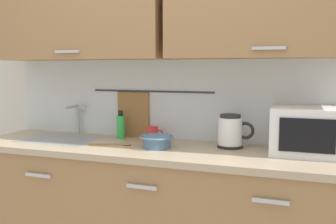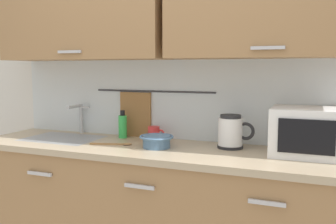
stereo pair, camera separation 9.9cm
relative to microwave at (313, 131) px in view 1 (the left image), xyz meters
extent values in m
cube|color=#997047|center=(-0.89, -0.11, -0.61)|extent=(2.50, 0.60, 0.86)
cube|color=#B7B7BC|center=(-1.57, -0.42, -0.30)|extent=(0.18, 0.02, 0.02)
cube|color=#B7B7BC|center=(-0.89, -0.42, -0.30)|extent=(0.18, 0.02, 0.02)
cube|color=#B7B7BC|center=(-0.20, -0.42, -0.30)|extent=(0.18, 0.02, 0.02)
cube|color=tan|center=(-0.89, -0.11, -0.16)|extent=(2.53, 0.63, 0.04)
cube|color=#9EA0A5|center=(-1.65, -0.09, -0.18)|extent=(0.52, 0.38, 0.09)
cube|color=silver|center=(-0.89, 0.22, 0.21)|extent=(3.70, 0.06, 2.50)
cube|color=silver|center=(-0.89, 0.19, 0.14)|extent=(2.50, 0.01, 0.55)
cube|color=#997047|center=(-1.52, 0.03, 0.77)|extent=(1.23, 0.33, 0.70)
cube|color=#B7B7BC|center=(-1.52, -0.15, 0.47)|extent=(0.18, 0.01, 0.02)
cube|color=#B7B7BC|center=(-0.25, -0.15, 0.47)|extent=(0.18, 0.01, 0.02)
cylinder|color=#333338|center=(-1.06, 0.17, 0.19)|extent=(0.90, 0.01, 0.01)
cube|color=olive|center=(-1.20, 0.17, 0.01)|extent=(0.24, 0.02, 0.34)
cylinder|color=#B2B5BA|center=(-1.65, 0.14, -0.03)|extent=(0.03, 0.03, 0.22)
cylinder|color=#B2B5BA|center=(-1.65, 0.06, 0.07)|extent=(0.02, 0.16, 0.02)
cube|color=#B2B5BA|center=(-1.61, 0.14, 0.06)|extent=(0.07, 0.02, 0.01)
cube|color=white|center=(0.00, 0.00, 0.00)|extent=(0.46, 0.34, 0.27)
cube|color=black|center=(-0.04, -0.17, 0.00)|extent=(0.29, 0.01, 0.18)
cylinder|color=black|center=(-0.48, 0.03, -0.13)|extent=(0.16, 0.16, 0.02)
cylinder|color=white|center=(-0.48, 0.03, -0.03)|extent=(0.15, 0.15, 0.17)
cylinder|color=#262628|center=(-0.48, 0.03, 0.06)|extent=(0.13, 0.13, 0.02)
torus|color=black|center=(-0.38, 0.03, -0.02)|extent=(0.11, 0.02, 0.11)
cylinder|color=green|center=(-1.26, 0.08, -0.06)|extent=(0.06, 0.06, 0.16)
cylinder|color=black|center=(-1.26, 0.08, 0.04)|extent=(0.03, 0.03, 0.04)
cylinder|color=red|center=(-1.02, 0.09, -0.09)|extent=(0.08, 0.08, 0.09)
torus|color=red|center=(-0.97, 0.09, -0.09)|extent=(0.06, 0.01, 0.06)
cylinder|color=#4C7093|center=(-0.90, -0.13, -0.10)|extent=(0.17, 0.17, 0.07)
torus|color=#4C7093|center=(-0.90, -0.13, -0.07)|extent=(0.21, 0.21, 0.01)
cube|color=#9E7042|center=(-1.24, -0.17, -0.13)|extent=(0.22, 0.08, 0.01)
ellipsoid|color=#9E7042|center=(-1.11, -0.13, -0.13)|extent=(0.07, 0.06, 0.01)
camera|label=1|loc=(-0.10, -2.24, 0.35)|focal=39.47mm
camera|label=2|loc=(-0.01, -2.20, 0.35)|focal=39.47mm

